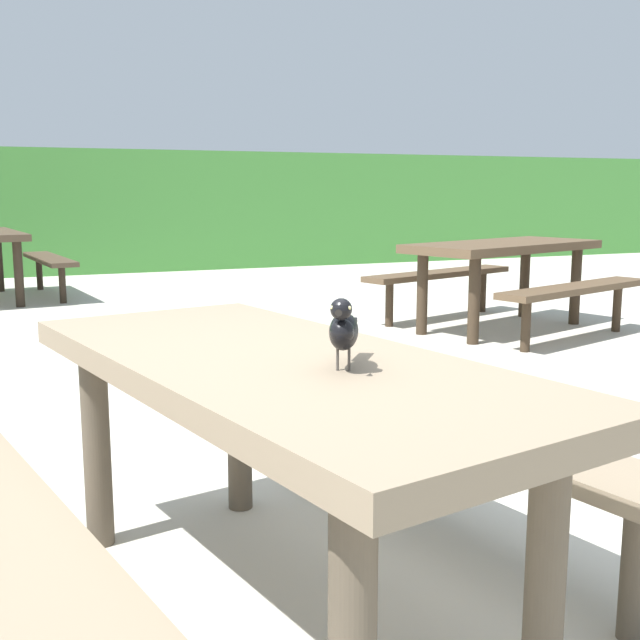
# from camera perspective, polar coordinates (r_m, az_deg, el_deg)

# --- Properties ---
(ground_plane) EXTENTS (60.00, 60.00, 0.00)m
(ground_plane) POSITION_cam_1_polar(r_m,az_deg,el_deg) (2.42, -6.82, -19.51)
(ground_plane) COLOR beige
(hedge_wall) EXTENTS (28.00, 1.92, 1.74)m
(hedge_wall) POSITION_cam_1_polar(r_m,az_deg,el_deg) (12.20, -20.10, 7.54)
(hedge_wall) COLOR #428438
(hedge_wall) RESTS_ON ground
(picnic_table_foreground) EXTENTS (2.00, 2.02, 0.74)m
(picnic_table_foreground) POSITION_cam_1_polar(r_m,az_deg,el_deg) (2.11, -3.26, -7.44)
(picnic_table_foreground) COLOR #84725B
(picnic_table_foreground) RESTS_ON ground
(bird_grackle) EXTENTS (0.17, 0.26, 0.18)m
(bird_grackle) POSITION_cam_1_polar(r_m,az_deg,el_deg) (1.86, 1.73, -0.67)
(bird_grackle) COLOR black
(bird_grackle) RESTS_ON picnic_table_foreground
(picnic_table_mid_left) EXTENTS (2.14, 2.12, 0.74)m
(picnic_table_mid_left) POSITION_cam_1_polar(r_m,az_deg,el_deg) (6.73, 13.28, 4.03)
(picnic_table_mid_left) COLOR brown
(picnic_table_mid_left) RESTS_ON ground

